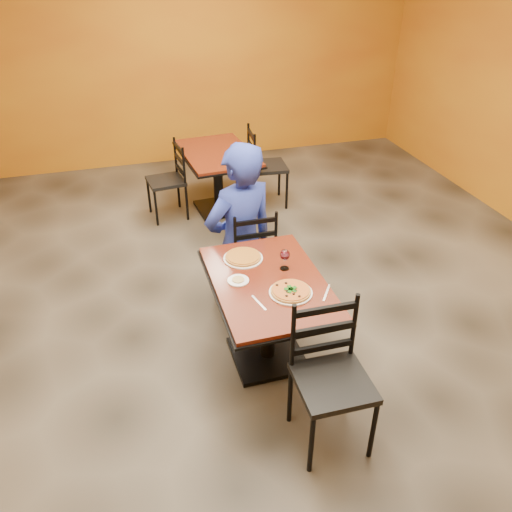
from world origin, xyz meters
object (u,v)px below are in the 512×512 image
object	(u,v)px
chair_main_near	(333,384)
side_plate	(238,281)
chair_main_far	(250,249)
plate_main	(291,293)
diner	(240,223)
chair_second_left	(166,181)
pizza_far	(243,257)
table_main	(268,302)
pizza_main	(291,291)
chair_second_right	(268,167)
plate_far	(243,258)
table_second	(218,167)
wine_glass	(285,259)

from	to	relation	value
chair_main_near	side_plate	xyz separation A→B (m)	(-0.37, 0.92, 0.25)
chair_main_far	side_plate	world-z (taller)	chair_main_far
plate_main	side_plate	world-z (taller)	same
diner	chair_second_left	bearing A→B (deg)	-93.66
side_plate	pizza_far	bearing A→B (deg)	68.08
table_main	chair_main_far	size ratio (longest dim) A/B	1.37
pizza_main	plate_main	bearing A→B (deg)	0.00
chair_main_far	diner	distance (m)	0.31
table_main	diner	bearing A→B (deg)	88.02
chair_second_right	plate_main	distance (m)	3.00
chair_second_left	pizza_far	distance (m)	2.40
chair_second_left	pizza_main	size ratio (longest dim) A/B	3.17
diner	pizza_far	distance (m)	0.61
chair_main_near	side_plate	bearing A→B (deg)	113.17
plate_far	chair_main_far	bearing A→B (deg)	69.30
table_second	chair_second_right	world-z (taller)	chair_second_right
table_main	chair_second_right	xyz separation A→B (m)	(0.85, 2.70, -0.07)
chair_main_far	plate_main	world-z (taller)	chair_main_far
plate_far	side_plate	size ratio (longest dim) A/B	1.94
table_main	wine_glass	bearing A→B (deg)	36.06
chair_main_near	chair_second_left	world-z (taller)	chair_main_near
pizza_far	chair_second_right	bearing A→B (deg)	68.10
chair_main_far	chair_second_left	world-z (taller)	chair_second_left
chair_second_right	pizza_far	xyz separation A→B (m)	(-0.95, -2.35, 0.28)
chair_second_right	table_main	bearing A→B (deg)	167.88
chair_main_far	pizza_main	xyz separation A→B (m)	(-0.02, -1.14, 0.32)
diner	chair_main_far	bearing A→B (deg)	166.36
chair_main_near	diner	size ratio (longest dim) A/B	0.68
table_main	plate_main	xyz separation A→B (m)	(0.10, -0.19, 0.20)
chair_second_left	plate_far	distance (m)	2.39
chair_second_right	wine_glass	size ratio (longest dim) A/B	5.44
pizza_far	wine_glass	xyz separation A→B (m)	(0.26, -0.22, 0.07)
chair_second_right	plate_far	size ratio (longest dim) A/B	3.16
chair_main_far	diner	size ratio (longest dim) A/B	0.61
diner	plate_far	size ratio (longest dim) A/B	4.78
diner	plate_far	world-z (taller)	diner
diner	plate_main	xyz separation A→B (m)	(0.07, -1.13, 0.01)
chair_main_near	pizza_main	size ratio (longest dim) A/B	3.57
chair_second_left	chair_second_right	xyz separation A→B (m)	(1.25, 0.00, 0.04)
table_second	pizza_main	xyz separation A→B (m)	(-0.12, -2.89, 0.22)
table_main	chair_second_left	size ratio (longest dim) A/B	1.37
chair_second_left	side_plate	distance (m)	2.66
chair_second_left	plate_far	bearing A→B (deg)	0.89
pizza_far	plate_main	bearing A→B (deg)	-69.22
plate_far	pizza_far	distance (m)	0.02
table_second	chair_second_right	xyz separation A→B (m)	(0.62, 0.00, -0.07)
chair_main_near	diner	distance (m)	1.82
chair_second_right	plate_far	world-z (taller)	chair_second_right
table_main	side_plate	world-z (taller)	side_plate
table_main	plate_far	size ratio (longest dim) A/B	3.97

